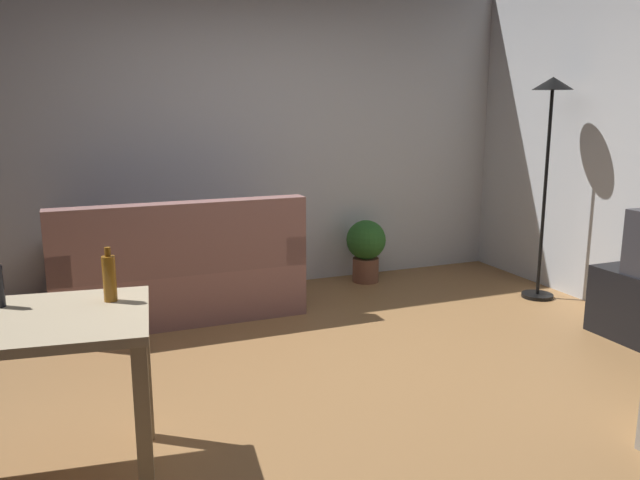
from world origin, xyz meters
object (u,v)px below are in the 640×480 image
potted_plant (366,246)px  bottle_amber (109,278)px  couch (178,276)px  torchiere_lamp (550,128)px

potted_plant → bottle_amber: 3.33m
couch → torchiere_lamp: bearing=166.7°
couch → torchiere_lamp: torchiere_lamp is taller
couch → torchiere_lamp: 3.16m
potted_plant → bottle_amber: size_ratio=2.37×
couch → bottle_amber: bottle_amber is taller
couch → bottle_amber: (-0.61, -1.96, 0.56)m
potted_plant → torchiere_lamp: bearing=-41.4°
torchiere_lamp → potted_plant: 1.85m
bottle_amber → couch: bearing=72.7°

